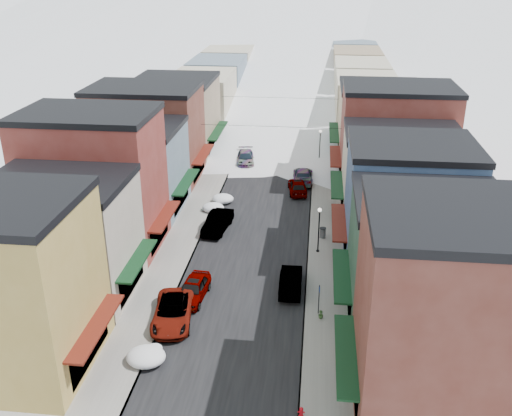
% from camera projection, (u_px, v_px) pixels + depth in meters
% --- Properties ---
extents(road, '(10.00, 160.00, 0.01)m').
position_uv_depth(road, '(281.00, 131.00, 86.58)').
color(road, black).
rests_on(road, ground).
extents(sidewalk_left, '(3.20, 160.00, 0.15)m').
position_uv_depth(sidewalk_left, '(238.00, 129.00, 87.21)').
color(sidewalk_left, gray).
rests_on(sidewalk_left, ground).
extents(sidewalk_right, '(3.20, 160.00, 0.15)m').
position_uv_depth(sidewalk_right, '(325.00, 132.00, 85.88)').
color(sidewalk_right, gray).
rests_on(sidewalk_right, ground).
extents(curb_left, '(0.10, 160.00, 0.15)m').
position_uv_depth(curb_left, '(248.00, 129.00, 87.06)').
color(curb_left, slate).
rests_on(curb_left, ground).
extents(curb_right, '(0.10, 160.00, 0.15)m').
position_uv_depth(curb_right, '(315.00, 131.00, 86.04)').
color(curb_right, slate).
rests_on(curb_right, ground).
extents(bldg_l_yellow, '(11.30, 8.70, 11.50)m').
position_uv_depth(bldg_l_yellow, '(3.00, 286.00, 34.60)').
color(bldg_l_yellow, '#B99644').
rests_on(bldg_l_yellow, ground).
extents(bldg_l_cream, '(11.30, 8.20, 9.50)m').
position_uv_depth(bldg_l_cream, '(63.00, 238.00, 42.74)').
color(bldg_l_cream, '#BEAD99').
rests_on(bldg_l_cream, ground).
extents(bldg_l_brick_near, '(12.30, 8.20, 12.50)m').
position_uv_depth(bldg_l_brick_near, '(94.00, 181.00, 49.48)').
color(bldg_l_brick_near, maroon).
rests_on(bldg_l_brick_near, ground).
extents(bldg_l_grayblue, '(11.30, 9.20, 9.00)m').
position_uv_depth(bldg_l_grayblue, '(132.00, 168.00, 57.87)').
color(bldg_l_grayblue, slate).
rests_on(bldg_l_grayblue, ground).
extents(bldg_l_brick_far, '(13.30, 9.20, 11.00)m').
position_uv_depth(bldg_l_brick_far, '(147.00, 133.00, 65.77)').
color(bldg_l_brick_far, brown).
rests_on(bldg_l_brick_far, ground).
extents(bldg_l_tan, '(11.30, 11.20, 10.00)m').
position_uv_depth(bldg_l_tan, '(176.00, 116.00, 74.97)').
color(bldg_l_tan, '#937C61').
rests_on(bldg_l_tan, ground).
extents(bldg_r_brick_near, '(12.30, 9.20, 12.50)m').
position_uv_depth(bldg_r_brick_near, '(463.00, 316.00, 30.78)').
color(bldg_r_brick_near, '#5E281E').
rests_on(bldg_r_brick_near, ground).
extents(bldg_r_green, '(11.30, 9.20, 9.50)m').
position_uv_depth(bldg_r_green, '(424.00, 260.00, 39.63)').
color(bldg_r_green, '#1F402D').
rests_on(bldg_r_green, ground).
extents(bldg_r_blue, '(11.30, 9.20, 10.50)m').
position_uv_depth(bldg_r_blue, '(408.00, 203.00, 47.63)').
color(bldg_r_blue, '#334C74').
rests_on(bldg_r_blue, ground).
extents(bldg_r_cream, '(12.30, 9.20, 9.00)m').
position_uv_depth(bldg_r_cream, '(400.00, 174.00, 56.07)').
color(bldg_r_cream, beige).
rests_on(bldg_r_cream, ground).
extents(bldg_r_brick_far, '(13.30, 9.20, 11.50)m').
position_uv_depth(bldg_r_brick_far, '(396.00, 136.00, 63.72)').
color(bldg_r_brick_far, maroon).
rests_on(bldg_r_brick_far, ground).
extents(bldg_r_tan, '(11.30, 11.20, 9.50)m').
position_uv_depth(bldg_r_tan, '(378.00, 122.00, 73.33)').
color(bldg_r_tan, tan).
rests_on(bldg_r_tan, ground).
extents(distant_blocks, '(34.00, 55.00, 8.00)m').
position_uv_depth(distant_blocks, '(290.00, 76.00, 105.92)').
color(distant_blocks, gray).
rests_on(distant_blocks, ground).
extents(overhead_cables, '(16.40, 15.04, 0.04)m').
position_uv_depth(overhead_cables, '(276.00, 111.00, 72.71)').
color(overhead_cables, black).
rests_on(overhead_cables, ground).
extents(car_white_suv, '(3.39, 6.12, 1.62)m').
position_uv_depth(car_white_suv, '(173.00, 312.00, 40.71)').
color(car_white_suv, silver).
rests_on(car_white_suv, ground).
extents(car_silver_sedan, '(2.31, 4.89, 1.62)m').
position_uv_depth(car_silver_sedan, '(193.00, 289.00, 43.55)').
color(car_silver_sedan, '#AEB1B6').
rests_on(car_silver_sedan, ground).
extents(car_dark_hatch, '(2.51, 5.42, 1.72)m').
position_uv_depth(car_dark_hatch, '(218.00, 222.00, 54.53)').
color(car_dark_hatch, black).
rests_on(car_dark_hatch, ground).
extents(car_silver_wagon, '(2.83, 5.62, 1.57)m').
position_uv_depth(car_silver_wagon, '(245.00, 158.00, 72.28)').
color(car_silver_wagon, gray).
rests_on(car_silver_wagon, ground).
extents(car_green_sedan, '(1.75, 4.89, 1.61)m').
position_uv_depth(car_green_sedan, '(291.00, 281.00, 44.72)').
color(car_green_sedan, black).
rests_on(car_green_sedan, ground).
extents(car_gray_suv, '(2.52, 4.97, 1.62)m').
position_uv_depth(car_gray_suv, '(298.00, 186.00, 63.32)').
color(car_gray_suv, gray).
rests_on(car_gray_suv, ground).
extents(car_black_sedan, '(2.46, 5.68, 1.63)m').
position_uv_depth(car_black_sedan, '(303.00, 175.00, 66.44)').
color(car_black_sedan, black).
rests_on(car_black_sedan, ground).
extents(car_lane_silver, '(2.24, 4.36, 1.42)m').
position_uv_depth(car_lane_silver, '(267.00, 140.00, 79.68)').
color(car_lane_silver, '#ACB0B4').
rests_on(car_lane_silver, ground).
extents(car_lane_white, '(2.32, 4.98, 1.38)m').
position_uv_depth(car_lane_white, '(299.00, 111.00, 95.23)').
color(car_lane_white, silver).
rests_on(car_lane_white, ground).
extents(fire_hydrant, '(0.41, 0.31, 0.70)m').
position_uv_depth(fire_hydrant, '(301.00, 413.00, 32.14)').
color(fire_hydrant, red).
rests_on(fire_hydrant, sidewalk_right).
extents(parking_sign, '(0.09, 0.32, 2.38)m').
position_uv_depth(parking_sign, '(319.00, 297.00, 41.18)').
color(parking_sign, black).
rests_on(parking_sign, sidewalk_right).
extents(trash_can, '(0.58, 0.58, 0.99)m').
position_uv_depth(trash_can, '(323.00, 233.00, 52.89)').
color(trash_can, '#5C5E61').
rests_on(trash_can, sidewalk_right).
extents(streetlamp_near, '(0.35, 0.35, 4.19)m').
position_uv_depth(streetlamp_near, '(319.00, 224.00, 49.53)').
color(streetlamp_near, black).
rests_on(streetlamp_near, sidewalk_right).
extents(streetlamp_far, '(0.37, 0.37, 4.41)m').
position_uv_depth(streetlamp_far, '(320.00, 142.00, 71.21)').
color(streetlamp_far, black).
rests_on(streetlamp_far, sidewalk_right).
extents(planter_near, '(0.67, 0.60, 0.67)m').
position_uv_depth(planter_near, '(344.00, 338.00, 38.51)').
color(planter_near, '#417032').
rests_on(planter_near, sidewalk_right).
extents(planter_far, '(0.49, 0.49, 0.62)m').
position_uv_depth(planter_far, '(321.00, 314.00, 41.05)').
color(planter_far, '#325426').
rests_on(planter_far, sidewalk_right).
extents(snow_pile_near, '(2.56, 2.78, 1.08)m').
position_uv_depth(snow_pile_near, '(147.00, 356.00, 36.67)').
color(snow_pile_near, white).
rests_on(snow_pile_near, ground).
extents(snow_pile_mid, '(2.25, 2.58, 0.95)m').
position_uv_depth(snow_pile_mid, '(214.00, 208.00, 58.74)').
color(snow_pile_mid, white).
rests_on(snow_pile_mid, ground).
extents(snow_pile_far, '(2.30, 2.62, 0.97)m').
position_uv_depth(snow_pile_far, '(223.00, 199.00, 60.91)').
color(snow_pile_far, white).
rests_on(snow_pile_far, ground).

